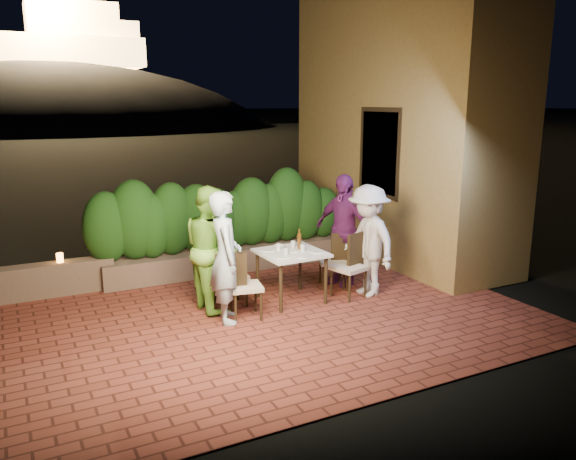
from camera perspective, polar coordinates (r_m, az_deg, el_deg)
ground at (r=7.78m, az=-1.59°, el=-8.90°), size 400.00×400.00×0.00m
terrace_floor at (r=8.23m, az=-3.10°, el=-8.09°), size 7.00×6.00×0.15m
building_wall at (r=10.85m, az=11.29°, el=10.72°), size 1.60×5.00×5.00m
window_pane at (r=10.01m, az=9.39°, el=7.76°), size 0.08×1.00×1.40m
window_frame at (r=10.00m, az=9.35°, el=7.76°), size 0.06×1.15×1.55m
planter at (r=9.80m, az=-6.33°, el=-2.98°), size 4.20×0.55×0.40m
hedge at (r=9.62m, az=-6.44°, el=1.32°), size 4.00×0.70×1.10m
parapet at (r=9.22m, az=-24.11°, el=-4.77°), size 2.20×0.30×0.50m
hill at (r=67.08m, az=-22.62°, el=6.10°), size 52.00×40.00×22.00m
fortress at (r=67.16m, az=-23.74°, el=18.45°), size 26.00×8.00×8.00m
dining_table at (r=8.24m, az=0.32°, el=-4.72°), size 0.92×0.92×0.75m
plate_nw at (r=7.84m, az=-0.48°, el=-2.74°), size 0.21×0.21×0.01m
plate_sw at (r=8.20m, az=-2.05°, el=-2.05°), size 0.20×0.20×0.01m
plate_ne at (r=8.13m, az=2.96°, el=-2.19°), size 0.22×0.22×0.01m
plate_se at (r=8.47m, az=1.07°, el=-1.54°), size 0.24×0.24×0.01m
plate_centre at (r=8.16m, az=0.47°, el=-2.10°), size 0.22×0.22×0.01m
plate_front at (r=7.87m, az=1.69°, el=-2.68°), size 0.23×0.23×0.01m
glass_nw at (r=7.95m, az=-0.22°, el=-2.19°), size 0.06×0.06×0.10m
glass_sw at (r=8.19m, az=-0.97°, el=-1.73°), size 0.06×0.06×0.10m
glass_ne at (r=8.13m, az=1.50°, el=-1.83°), size 0.06×0.06×0.11m
glass_se at (r=8.31m, az=0.52°, el=-1.48°), size 0.07×0.07×0.11m
beer_bottle at (r=8.23m, az=1.16°, el=-0.92°), size 0.06×0.06×0.31m
bowl at (r=8.35m, az=-0.89°, el=-1.68°), size 0.20×0.20×0.04m
chair_left_front at (r=7.62m, az=-4.33°, el=-5.62°), size 0.50×0.50×0.91m
chair_left_back at (r=8.07m, az=-5.87°, el=-4.52°), size 0.43×0.43×0.93m
chair_right_front at (r=8.43m, az=6.20°, el=-3.67°), size 0.55×0.55×0.95m
chair_right_back at (r=8.88m, az=4.50°, el=-3.06°), size 0.52×0.52×0.86m
diner_blue at (r=7.41m, az=-6.35°, el=-2.76°), size 0.55×0.72×1.76m
diner_green at (r=7.90m, az=-7.84°, el=-1.82°), size 0.73×0.90×1.76m
diner_white at (r=8.46m, az=8.14°, el=-1.10°), size 0.68×1.11×1.68m
diner_purple at (r=8.93m, az=5.61°, el=0.03°), size 0.77×1.13×1.78m
parapet_lamp at (r=9.15m, az=-22.17°, el=-2.63°), size 0.10×0.10×0.14m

